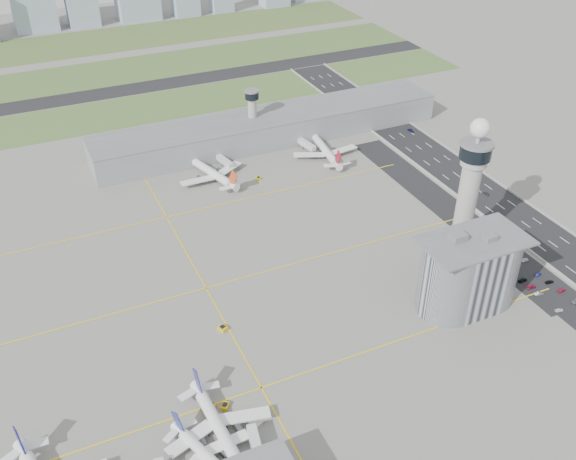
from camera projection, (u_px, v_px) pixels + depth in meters
name	position (u px, v px, depth m)	size (l,w,h in m)	color
ground	(324.00, 305.00, 258.55)	(1000.00, 1000.00, 0.00)	gray
grass_strip_0	(140.00, 109.00, 421.18)	(480.00, 50.00, 0.08)	#46612E
grass_strip_1	(116.00, 72.00, 477.69)	(480.00, 60.00, 0.08)	#45642F
grass_strip_2	(95.00, 42.00, 537.98)	(480.00, 70.00, 0.08)	#415629
runway	(127.00, 90.00, 449.05)	(480.00, 22.00, 0.10)	black
highway	(544.00, 237.00, 298.27)	(28.00, 500.00, 0.10)	black
barrier_left	(520.00, 244.00, 293.12)	(0.60, 500.00, 1.20)	#9E9E99
barrier_right	(567.00, 229.00, 302.80)	(0.60, 500.00, 1.20)	#9E9E99
landside_road	(516.00, 262.00, 282.10)	(18.00, 260.00, 0.08)	black
parking_lot	(532.00, 279.00, 272.36)	(20.00, 44.00, 0.10)	black
taxiway_line_h_0	(261.00, 388.00, 222.12)	(260.00, 0.60, 0.01)	yellow
taxiway_line_h_1	(206.00, 288.00, 267.33)	(260.00, 0.60, 0.01)	yellow
taxiway_line_h_2	(167.00, 217.00, 312.55)	(260.00, 0.60, 0.01)	yellow
taxiway_line_v	(206.00, 288.00, 267.33)	(0.60, 260.00, 0.01)	yellow
control_tower	(470.00, 183.00, 269.87)	(14.00, 14.00, 64.50)	#ADAAA5
secondary_tower	(252.00, 112.00, 371.44)	(8.60, 8.60, 31.90)	#ADAAA5
admin_building	(469.00, 272.00, 251.39)	(42.00, 24.00, 33.50)	#B2B2B7
terminal_pier	(270.00, 127.00, 379.49)	(210.00, 32.00, 15.80)	gray
airplane_near_b	(209.00, 455.00, 193.53)	(35.88, 30.50, 10.05)	white
airplane_near_c	(219.00, 424.00, 201.92)	(42.49, 36.12, 11.90)	white
airplane_far_a	(211.00, 168.00, 341.30)	(45.34, 38.54, 12.69)	white
airplane_far_b	(325.00, 146.00, 363.07)	(45.24, 38.46, 12.67)	white
jet_bridge_far_0	(219.00, 159.00, 357.12)	(14.00, 3.00, 5.70)	silver
jet_bridge_far_1	(300.00, 142.00, 374.40)	(14.00, 3.00, 5.70)	silver
tug_1	(211.00, 405.00, 214.57)	(2.23, 3.24, 1.89)	gold
tug_2	(225.00, 406.00, 214.33)	(2.29, 3.33, 1.94)	gold
tug_3	(222.00, 328.00, 245.71)	(2.41, 3.51, 2.04)	gold
tug_4	(258.00, 178.00, 343.16)	(1.87, 2.72, 1.58)	#E2BF00
tug_5	(320.00, 153.00, 367.09)	(2.09, 3.04, 1.76)	gold
car_lot_0	(559.00, 310.00, 255.01)	(1.44, 3.57, 1.22)	white
car_lot_1	(539.00, 293.00, 263.49)	(1.36, 3.91, 1.29)	gray
car_lot_2	(531.00, 287.00, 267.23)	(1.93, 4.20, 1.17)	#A4153C
car_lot_3	(522.00, 280.00, 270.83)	(1.81, 4.45, 1.29)	black
car_lot_4	(506.00, 265.00, 279.46)	(1.50, 3.72, 1.27)	navy
car_lot_5	(499.00, 260.00, 282.54)	(1.21, 3.47, 1.14)	silver
car_lot_6	(576.00, 301.00, 259.56)	(2.07, 4.50, 1.25)	gray
car_lot_7	(562.00, 290.00, 265.33)	(1.75, 4.31, 1.25)	#A2223F
car_lot_8	(549.00, 282.00, 269.82)	(1.55, 3.84, 1.31)	black
car_lot_9	(538.00, 275.00, 274.08)	(1.20, 3.43, 1.13)	navy
car_lot_10	(525.00, 260.00, 282.81)	(1.80, 3.90, 1.08)	white
car_lot_11	(514.00, 254.00, 286.32)	(1.68, 4.14, 1.20)	#999999
car_hw_1	(486.00, 194.00, 330.14)	(1.18, 3.39, 1.12)	black
car_hw_2	(411.00, 130.00, 392.74)	(2.15, 4.67, 1.30)	#121551
car_hw_4	(344.00, 102.00, 429.60)	(1.51, 3.74, 1.28)	gray
skyline_bldg_10	(185.00, 0.00, 595.40)	(23.01, 18.41, 27.75)	#9EADC1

